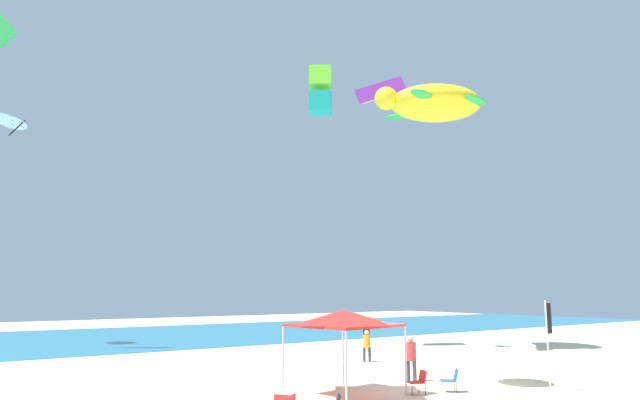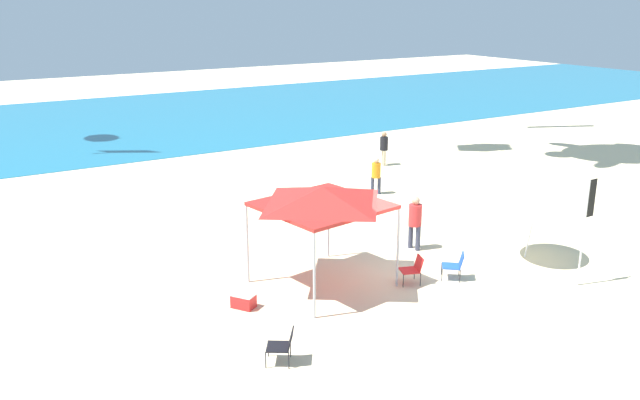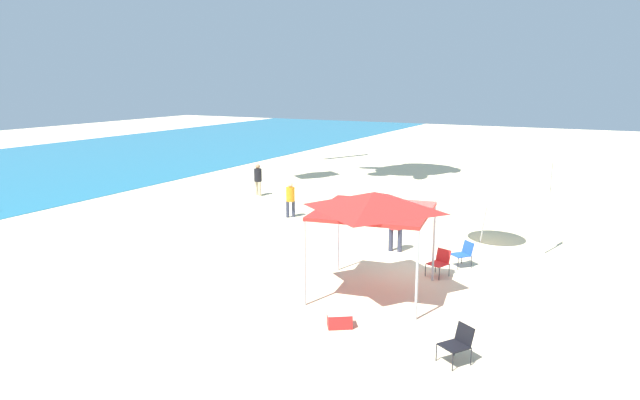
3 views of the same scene
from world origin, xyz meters
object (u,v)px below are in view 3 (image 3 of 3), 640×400
Objects in this scene: folding_chair_facing_ocean at (463,252)px; person_far_stroller at (258,177)px; folding_chair_right_of_tent at (440,261)px; person_watching_sky at (396,222)px; folding_chair_left_of_tent at (458,342)px; canopy_tent at (374,203)px; cooler_box at (340,319)px; person_by_tent at (290,197)px; beach_umbrella at (489,196)px; banner_flag at (549,199)px.

person_far_stroller is (6.68, 12.44, 0.52)m from folding_chair_facing_ocean.
person_watching_sky is at bearing 159.80° from folding_chair_right_of_tent.
person_far_stroller is at bearing 169.91° from folding_chair_left_of_tent.
folding_chair_left_of_tent and folding_chair_right_of_tent have the same top height.
cooler_box is (-2.61, -0.20, -2.44)m from canopy_tent.
cooler_box is at bearing -83.01° from folding_chair_right_of_tent.
folding_chair_right_of_tent is at bearing -83.96° from person_by_tent.
cooler_box is 6.84m from person_watching_sky.
beach_umbrella reaches higher than person_far_stroller.
beach_umbrella reaches higher than person_watching_sky.
beach_umbrella is 0.70× the size of banner_flag.
folding_chair_right_of_tent is at bearing -68.90° from folding_chair_facing_ocean.
person_by_tent is (3.31, 8.50, 0.46)m from folding_chair_facing_ocean.
person_watching_sky reaches higher than cooler_box.
person_watching_sky is (0.55, 2.56, 0.59)m from folding_chair_facing_ocean.
banner_flag is (6.35, -3.96, -0.67)m from canopy_tent.
person_by_tent is (-3.36, -3.94, -0.06)m from person_far_stroller.
beach_umbrella is at bearing -15.43° from canopy_tent.
canopy_tent is at bearing -99.98° from person_by_tent.
folding_chair_right_of_tent is (2.31, -1.32, -2.17)m from canopy_tent.
folding_chair_left_of_tent is at bearing -37.05° from folding_chair_facing_ocean.
beach_umbrella is 3.46m from folding_chair_facing_ocean.
person_by_tent is (6.86, 6.75, -1.71)m from canopy_tent.
banner_flag reaches higher than folding_chair_facing_ocean.
person_watching_sky is at bearing -79.49° from person_by_tent.
banner_flag is at bearing -22.77° from cooler_box.
person_by_tent is at bearing -15.54° from person_far_stroller.
person_watching_sky is at bearing -6.87° from person_far_stroller.
beach_umbrella is 1.36× the size of person_far_stroller.
folding_chair_left_of_tent and folding_chair_facing_ocean have the same top height.
cooler_box is 16.85m from person_far_stroller.
person_far_stroller is at bearing 85.01° from person_by_tent.
person_watching_sky is 1.14× the size of person_by_tent.
person_far_stroller is at bearing 74.53° from beach_umbrella.
folding_chair_left_of_tent is at bearing -18.65° from person_far_stroller.
banner_flag is (8.96, -3.76, 1.77)m from cooler_box.
canopy_tent reaches higher than folding_chair_left_of_tent.
beach_umbrella is at bearing 36.34° from person_watching_sky.
person_watching_sky reaches higher than person_by_tent.
folding_chair_facing_ocean is at bearing -14.12° from cooler_box.
beach_umbrella is at bearing -55.27° from person_by_tent.
canopy_tent is 9.78m from person_by_tent.
person_far_stroller reaches higher than person_by_tent.
banner_flag is at bearing -31.95° from canopy_tent.
canopy_tent is at bearing -99.98° from folding_chair_right_of_tent.
folding_chair_facing_ocean is 1.00× the size of folding_chair_right_of_tent.
folding_chair_right_of_tent is (-1.24, 0.43, 0.00)m from folding_chair_facing_ocean.
folding_chair_facing_ocean is 14.13m from person_far_stroller.
person_by_tent is at bearing 87.24° from banner_flag.
canopy_tent reaches higher than cooler_box.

